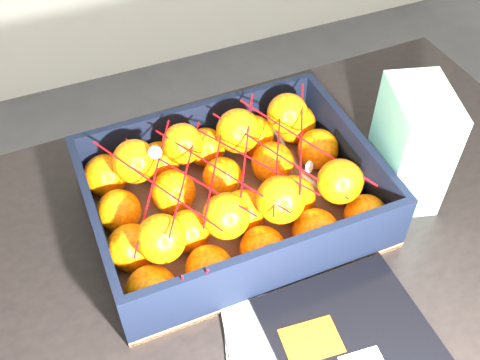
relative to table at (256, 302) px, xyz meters
name	(u,v)px	position (x,y,z in m)	size (l,w,h in m)	color
table	(256,302)	(0.00, 0.00, 0.00)	(1.22, 0.83, 0.75)	black
produce_crate	(233,201)	(0.00, 0.11, 0.13)	(0.43, 0.32, 0.11)	#8F6142
clementine_heap	(233,188)	(0.01, 0.11, 0.16)	(0.41, 0.30, 0.12)	#FF6F05
mesh_net	(229,169)	(0.00, 0.10, 0.22)	(0.36, 0.29, 0.10)	red
retail_carton	(411,145)	(0.28, 0.06, 0.20)	(0.09, 0.13, 0.20)	white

